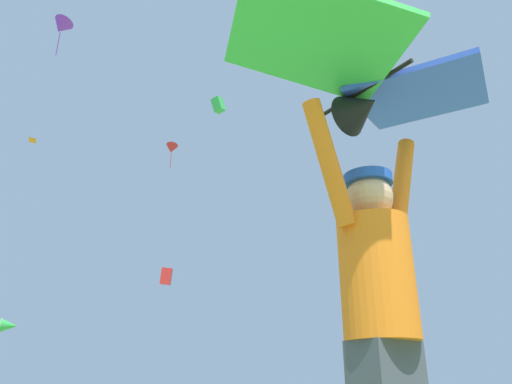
{
  "coord_description": "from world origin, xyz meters",
  "views": [
    {
      "loc": [
        -1.46,
        -1.43,
        0.62
      ],
      "look_at": [
        -0.09,
        1.82,
        2.07
      ],
      "focal_mm": 34.05,
      "sensor_mm": 36.0,
      "label": 1
    }
  ],
  "objects_px": {
    "kite_flyer_person": "(380,314)",
    "held_stunt_kite": "(369,80)",
    "distant_kite_green_mid_left": "(218,105)",
    "distant_kite_purple_mid_right": "(61,27)",
    "distant_kite_red_low_right": "(171,149)",
    "distant_kite_red_far_center": "(166,276)",
    "marker_flag": "(7,333)",
    "distant_kite_orange_low_left": "(33,140)"
  },
  "relations": [
    {
      "from": "distant_kite_purple_mid_right",
      "to": "distant_kite_red_far_center",
      "type": "relative_size",
      "value": 2.22
    },
    {
      "from": "distant_kite_red_low_right",
      "to": "marker_flag",
      "type": "relative_size",
      "value": 0.93
    },
    {
      "from": "marker_flag",
      "to": "distant_kite_red_low_right",
      "type": "bearing_deg",
      "value": 69.57
    },
    {
      "from": "distant_kite_red_low_right",
      "to": "distant_kite_green_mid_left",
      "type": "bearing_deg",
      "value": 32.24
    },
    {
      "from": "distant_kite_red_low_right",
      "to": "distant_kite_orange_low_left",
      "type": "bearing_deg",
      "value": 132.96
    },
    {
      "from": "held_stunt_kite",
      "to": "distant_kite_orange_low_left",
      "type": "relative_size",
      "value": 2.38
    },
    {
      "from": "distant_kite_purple_mid_right",
      "to": "distant_kite_red_far_center",
      "type": "height_order",
      "value": "distant_kite_purple_mid_right"
    },
    {
      "from": "distant_kite_green_mid_left",
      "to": "distant_kite_red_far_center",
      "type": "distance_m",
      "value": 13.01
    },
    {
      "from": "distant_kite_purple_mid_right",
      "to": "distant_kite_red_far_center",
      "type": "bearing_deg",
      "value": 34.5
    },
    {
      "from": "distant_kite_green_mid_left",
      "to": "distant_kite_purple_mid_right",
      "type": "height_order",
      "value": "distant_kite_purple_mid_right"
    },
    {
      "from": "held_stunt_kite",
      "to": "marker_flag",
      "type": "relative_size",
      "value": 0.98
    },
    {
      "from": "held_stunt_kite",
      "to": "marker_flag",
      "type": "height_order",
      "value": "held_stunt_kite"
    },
    {
      "from": "held_stunt_kite",
      "to": "distant_kite_red_far_center",
      "type": "bearing_deg",
      "value": 79.35
    },
    {
      "from": "distant_kite_purple_mid_right",
      "to": "distant_kite_red_low_right",
      "type": "relative_size",
      "value": 1.67
    },
    {
      "from": "distant_kite_red_low_right",
      "to": "marker_flag",
      "type": "bearing_deg",
      "value": -110.43
    },
    {
      "from": "distant_kite_red_far_center",
      "to": "marker_flag",
      "type": "bearing_deg",
      "value": -108.78
    },
    {
      "from": "distant_kite_orange_low_left",
      "to": "distant_kite_red_low_right",
      "type": "bearing_deg",
      "value": -47.04
    },
    {
      "from": "distant_kite_green_mid_left",
      "to": "distant_kite_orange_low_left",
      "type": "xyz_separation_m",
      "value": [
        -12.33,
        6.88,
        -2.12
      ]
    },
    {
      "from": "distant_kite_green_mid_left",
      "to": "marker_flag",
      "type": "relative_size",
      "value": 0.71
    },
    {
      "from": "distant_kite_green_mid_left",
      "to": "distant_kite_red_low_right",
      "type": "xyz_separation_m",
      "value": [
        -3.73,
        -2.35,
        -5.53
      ]
    },
    {
      "from": "distant_kite_green_mid_left",
      "to": "distant_kite_purple_mid_right",
      "type": "relative_size",
      "value": 0.46
    },
    {
      "from": "distant_kite_purple_mid_right",
      "to": "distant_kite_orange_low_left",
      "type": "relative_size",
      "value": 3.76
    },
    {
      "from": "distant_kite_purple_mid_right",
      "to": "distant_kite_red_low_right",
      "type": "distance_m",
      "value": 10.47
    },
    {
      "from": "distant_kite_orange_low_left",
      "to": "distant_kite_red_low_right",
      "type": "xyz_separation_m",
      "value": [
        8.6,
        -9.23,
        -3.41
      ]
    },
    {
      "from": "held_stunt_kite",
      "to": "distant_kite_red_far_center",
      "type": "xyz_separation_m",
      "value": [
        6.0,
        31.9,
        5.92
      ]
    },
    {
      "from": "marker_flag",
      "to": "kite_flyer_person",
      "type": "bearing_deg",
      "value": -76.49
    },
    {
      "from": "distant_kite_red_far_center",
      "to": "held_stunt_kite",
      "type": "bearing_deg",
      "value": -100.65
    },
    {
      "from": "held_stunt_kite",
      "to": "distant_kite_red_low_right",
      "type": "distance_m",
      "value": 28.57
    },
    {
      "from": "distant_kite_orange_low_left",
      "to": "distant_kite_red_far_center",
      "type": "distance_m",
      "value": 14.6
    },
    {
      "from": "distant_kite_orange_low_left",
      "to": "distant_kite_red_far_center",
      "type": "height_order",
      "value": "distant_kite_orange_low_left"
    },
    {
      "from": "marker_flag",
      "to": "distant_kite_red_far_center",
      "type": "bearing_deg",
      "value": 71.22
    },
    {
      "from": "kite_flyer_person",
      "to": "distant_kite_orange_low_left",
      "type": "xyz_separation_m",
      "value": [
        -4.27,
        34.48,
        17.14
      ]
    },
    {
      "from": "held_stunt_kite",
      "to": "distant_kite_purple_mid_right",
      "type": "bearing_deg",
      "value": 97.19
    },
    {
      "from": "kite_flyer_person",
      "to": "marker_flag",
      "type": "bearing_deg",
      "value": 103.51
    },
    {
      "from": "kite_flyer_person",
      "to": "distant_kite_purple_mid_right",
      "type": "relative_size",
      "value": 0.68
    },
    {
      "from": "distant_kite_purple_mid_right",
      "to": "distant_kite_red_low_right",
      "type": "bearing_deg",
      "value": -1.91
    },
    {
      "from": "kite_flyer_person",
      "to": "distant_kite_purple_mid_right",
      "type": "height_order",
      "value": "distant_kite_purple_mid_right"
    },
    {
      "from": "held_stunt_kite",
      "to": "distant_kite_orange_low_left",
      "type": "bearing_deg",
      "value": 97.08
    },
    {
      "from": "distant_kite_orange_low_left",
      "to": "distant_kite_green_mid_left",
      "type": "bearing_deg",
      "value": -29.16
    },
    {
      "from": "distant_kite_red_low_right",
      "to": "distant_kite_red_far_center",
      "type": "distance_m",
      "value": 9.48
    },
    {
      "from": "kite_flyer_person",
      "to": "held_stunt_kite",
      "type": "bearing_deg",
      "value": -76.79
    },
    {
      "from": "kite_flyer_person",
      "to": "held_stunt_kite",
      "type": "xyz_separation_m",
      "value": [
        0.02,
        -0.07,
        1.21
      ]
    }
  ]
}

